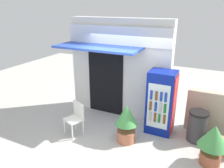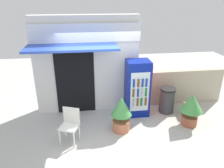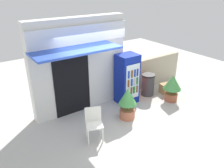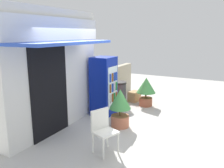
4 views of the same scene
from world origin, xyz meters
TOP-DOWN VIEW (x-y plane):
  - ground at (0.00, 0.00)m, footprint 16.00×16.00m
  - storefront_building at (-0.44, 1.44)m, footprint 3.16×1.30m
  - drink_cooler at (1.06, 0.90)m, footprint 0.70×0.64m
  - plastic_chair at (-0.92, -0.19)m, footprint 0.55×0.53m
  - potted_plant_near_shop at (0.42, 0.07)m, footprint 0.56×0.56m
  - potted_plant_curbside at (2.39, 0.07)m, footprint 0.63×0.63m
  - trash_bin at (2.02, 0.88)m, footprint 0.48×0.48m
  - stone_boundary_wall at (2.90, 1.46)m, footprint 2.50×0.21m
  - cardboard_box at (2.70, 0.60)m, footprint 0.47×0.38m

SIDE VIEW (x-z plane):
  - ground at x=0.00m, z-range 0.00..0.00m
  - cardboard_box at x=2.70m, z-range 0.00..0.36m
  - trash_bin at x=2.02m, z-range 0.00..0.81m
  - plastic_chair at x=-0.92m, z-range 0.07..0.97m
  - potted_plant_near_shop at x=0.42m, z-range 0.07..1.07m
  - stone_boundary_wall at x=2.90m, z-range 0.00..1.16m
  - potted_plant_curbside at x=2.39m, z-range 0.11..1.06m
  - drink_cooler at x=1.06m, z-range 0.00..1.72m
  - storefront_building at x=-0.44m, z-range 0.06..3.01m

